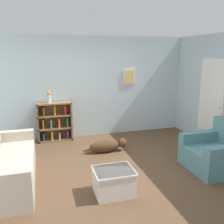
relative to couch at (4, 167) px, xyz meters
The scene contains 8 objects.
ground_plane 2.02m from the couch, ahead, with size 14.00×14.00×0.00m, color brown.
wall_back 3.11m from the couch, 47.16° to the left, with size 5.60×0.13×2.60m.
couch is the anchor object (origin of this frame).
bookshelf 2.20m from the couch, 63.50° to the left, with size 0.85×0.28×0.98m.
recliner_chair 3.89m from the couch, ahead, with size 0.98×0.99×0.90m.
coffee_table 1.89m from the couch, 26.02° to the right, with size 0.62×0.51×0.40m.
dog 2.22m from the couch, 22.32° to the left, with size 1.01×0.25×0.29m.
vase 2.29m from the couch, 65.84° to the left, with size 0.10×0.10×0.29m.
Camera 1 is at (-1.32, -4.15, 2.18)m, focal length 40.00 mm.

